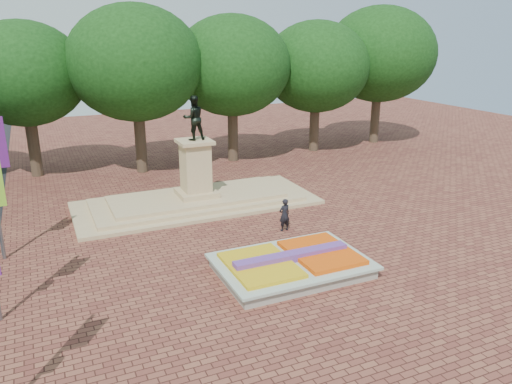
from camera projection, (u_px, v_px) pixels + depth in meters
ground at (251, 258)px, 22.61m from camera, size 90.00×90.00×0.00m
flower_bed at (292, 264)px, 21.16m from camera, size 6.30×4.30×0.91m
monument at (196, 190)px, 29.28m from camera, size 14.00×6.00×6.40m
tree_row_back at (183, 75)px, 37.09m from camera, size 44.80×8.80×10.43m
pedestrian at (284, 215)px, 25.45m from camera, size 0.67×0.49×1.72m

